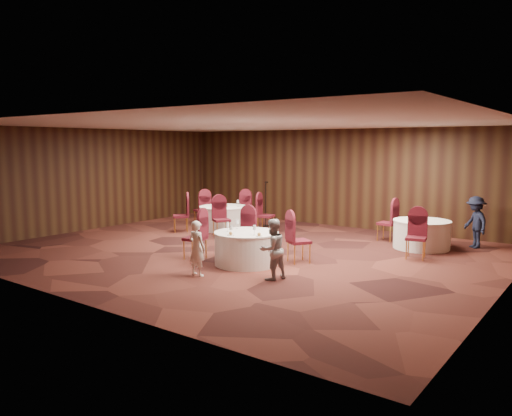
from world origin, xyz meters
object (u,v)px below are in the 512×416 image
Objects in this scene: table_left at (224,218)px; man_c at (475,222)px; woman_a at (197,248)px; table_main at (246,248)px; woman_b at (272,249)px; mic_stand at (266,213)px; table_right at (422,234)px.

man_c is (7.15, 1.66, 0.30)m from table_left.
table_main is at bearing -95.60° from woman_a.
woman_b is 6.23m from man_c.
table_main is 1.18× the size of woman_b.
man_c is (2.53, 5.69, 0.07)m from woman_b.
woman_b is (3.91, -5.32, 0.19)m from mic_stand.
woman_a is (-2.83, -5.49, 0.20)m from table_right.
woman_b is at bearing -106.50° from table_right.
table_main is 4.86m from table_right.
table_right is 5.01m from woman_b.
mic_stand reaches higher than man_c.
table_main is at bearing -122.60° from table_right.
woman_b is at bearing -41.04° from table_left.
man_c reaches higher than table_main.
mic_stand is (-2.71, 4.61, 0.05)m from table_main.
table_right is at bearing -178.96° from woman_b.
woman_a reaches higher than table_left.
table_main is 5.35m from mic_stand.
table_right is 1.07× the size of man_c.
woman_b reaches higher than table_right.
man_c is at bearing 13.10° from table_left.
mic_stand reaches higher than woman_a.
mic_stand reaches higher than woman_b.
man_c reaches higher than woman_a.
man_c is (6.44, 0.38, 0.25)m from mic_stand.
table_left is 7.35m from man_c.
man_c is (3.93, 6.38, 0.10)m from woman_a.
woman_b is (4.63, -4.03, 0.24)m from table_left.
table_left is 1.15× the size of man_c.
table_right is 5.36m from mic_stand.
table_left is at bearing 135.93° from table_main.
table_right is at bearing -94.57° from man_c.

